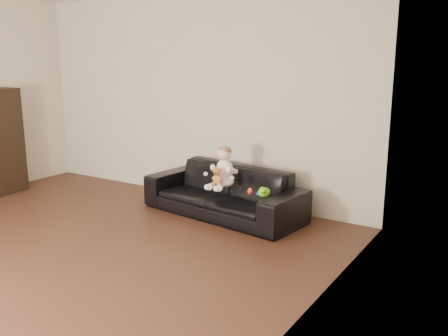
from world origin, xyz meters
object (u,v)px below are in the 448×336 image
Objects in this scene: baby at (223,169)px; toy_blue_disc at (261,194)px; toy_green at (264,192)px; teddy_bear at (217,177)px; cabinet at (1,141)px; sofa at (223,192)px; toy_rattle at (250,192)px.

baby is 4.73× the size of toy_blue_disc.
teddy_bear is at bearing -177.36° from toy_green.
baby is at bearing 8.10° from cabinet.
baby is at bearing 67.07° from teddy_bear.
toy_blue_disc is (0.50, -0.04, -0.20)m from baby.
toy_green is (0.65, -0.22, 0.14)m from sofa.
toy_blue_disc is (0.49, 0.10, -0.15)m from teddy_bear.
toy_green is 0.18m from toy_rattle.
toy_rattle is (-0.18, 0.01, -0.02)m from toy_green.
sofa is 0.53m from toy_rattle.
toy_blue_disc is at bearing 5.95° from cabinet.
baby is (3.14, 0.64, -0.12)m from cabinet.
toy_green is 2.46× the size of toy_rattle.
toy_green is 1.51× the size of toy_blue_disc.
toy_green is 0.12m from toy_blue_disc.
baby is (0.07, -0.11, 0.30)m from sofa.
baby is 2.40× the size of teddy_bear.
baby is at bearing -50.65° from sofa.
cabinet is 14.16× the size of toy_blue_disc.
toy_blue_disc is at bearing -17.64° from baby.
cabinet is at bearing -171.38° from toy_rattle.
cabinet reaches higher than sofa.
sofa is 0.70m from toy_green.
sofa is at bearing 165.59° from toy_blue_disc.
sofa is at bearing 80.02° from teddy_bear.
toy_green is at bearing 4.58° from cabinet.
cabinet reaches higher than toy_blue_disc.
teddy_bear is (3.15, 0.50, -0.18)m from cabinet.
sofa is 31.82× the size of toy_rattle.
teddy_bear is 1.97× the size of toy_blue_disc.
toy_blue_disc is at bearing -15.05° from teddy_bear.
toy_rattle reaches higher than toy_blue_disc.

